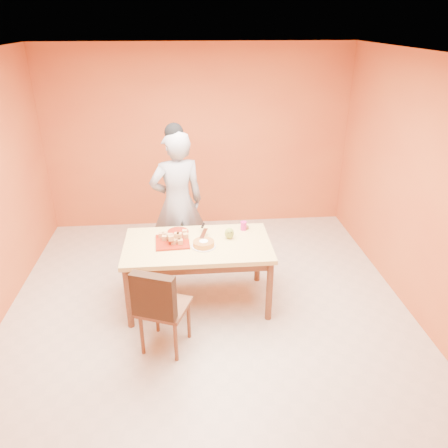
{
  "coord_description": "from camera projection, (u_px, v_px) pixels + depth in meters",
  "views": [
    {
      "loc": [
        -0.18,
        -3.89,
        3.0
      ],
      "look_at": [
        0.19,
        0.3,
        0.99
      ],
      "focal_mm": 35.0,
      "sensor_mm": 36.0,
      "label": 1
    }
  ],
  "objects": [
    {
      "name": "floor",
      "position": [
        209.0,
        317.0,
        4.8
      ],
      "size": [
        5.0,
        5.0,
        0.0
      ],
      "primitive_type": "plane",
      "color": "beige",
      "rests_on": "ground"
    },
    {
      "name": "ceiling",
      "position": [
        204.0,
        56.0,
        3.64
      ],
      "size": [
        5.0,
        5.0,
        0.0
      ],
      "primitive_type": "plane",
      "rotation": [
        3.14,
        0.0,
        0.0
      ],
      "color": "white",
      "rests_on": "wall_back"
    },
    {
      "name": "wall_back",
      "position": [
        198.0,
        139.0,
        6.47
      ],
      "size": [
        4.5,
        0.0,
        4.5
      ],
      "primitive_type": "plane",
      "rotation": [
        1.57,
        0.0,
        0.0
      ],
      "color": "#CB652F",
      "rests_on": "floor"
    },
    {
      "name": "wall_right",
      "position": [
        429.0,
        197.0,
        4.4
      ],
      "size": [
        0.0,
        5.0,
        5.0
      ],
      "primitive_type": "plane",
      "rotation": [
        1.57,
        0.0,
        -1.57
      ],
      "color": "#CB652F",
      "rests_on": "floor"
    },
    {
      "name": "dining_table",
      "position": [
        198.0,
        251.0,
        4.79
      ],
      "size": [
        1.6,
        0.9,
        0.76
      ],
      "color": "#F3D67F",
      "rests_on": "floor"
    },
    {
      "name": "dining_chair",
      "position": [
        164.0,
        306.0,
        4.17
      ],
      "size": [
        0.58,
        0.64,
        0.95
      ],
      "rotation": [
        0.0,
        0.0,
        -0.37
      ],
      "color": "brown",
      "rests_on": "floor"
    },
    {
      "name": "pastry_pile",
      "position": [
        172.0,
        237.0,
        4.74
      ],
      "size": [
        0.33,
        0.33,
        0.11
      ],
      "primitive_type": null,
      "color": "tan",
      "rests_on": "pastry_platter"
    },
    {
      "name": "person",
      "position": [
        177.0,
        203.0,
        5.39
      ],
      "size": [
        0.75,
        0.59,
        1.82
      ],
      "primitive_type": "imported",
      "rotation": [
        0.0,
        0.0,
        3.4
      ],
      "color": "gray",
      "rests_on": "floor"
    },
    {
      "name": "pastry_platter",
      "position": [
        172.0,
        242.0,
        4.77
      ],
      "size": [
        0.38,
        0.38,
        0.02
      ],
      "primitive_type": "cube",
      "rotation": [
        0.0,
        0.0,
        0.06
      ],
      "color": "maroon",
      "rests_on": "dining_table"
    },
    {
      "name": "red_dinner_plate",
      "position": [
        178.0,
        232.0,
        5.0
      ],
      "size": [
        0.28,
        0.28,
        0.01
      ],
      "primitive_type": "cylinder",
      "rotation": [
        0.0,
        0.0,
        0.17
      ],
      "color": "maroon",
      "rests_on": "dining_table"
    },
    {
      "name": "white_cake_plate",
      "position": [
        204.0,
        246.0,
        4.68
      ],
      "size": [
        0.35,
        0.35,
        0.01
      ],
      "primitive_type": "cylinder",
      "rotation": [
        0.0,
        0.0,
        0.41
      ],
      "color": "white",
      "rests_on": "dining_table"
    },
    {
      "name": "sponge_cake",
      "position": [
        204.0,
        244.0,
        4.67
      ],
      "size": [
        0.3,
        0.3,
        0.05
      ],
      "primitive_type": "cylinder",
      "rotation": [
        0.0,
        0.0,
        -0.4
      ],
      "color": "gold",
      "rests_on": "white_cake_plate"
    },
    {
      "name": "cake_server",
      "position": [
        204.0,
        233.0,
        4.82
      ],
      "size": [
        0.11,
        0.25,
        0.01
      ],
      "primitive_type": "cube",
      "rotation": [
        0.0,
        0.0,
        -0.25
      ],
      "color": "silver",
      "rests_on": "sponge_cake"
    },
    {
      "name": "egg_ornament",
      "position": [
        229.0,
        233.0,
        4.83
      ],
      "size": [
        0.13,
        0.12,
        0.13
      ],
      "primitive_type": "ellipsoid",
      "rotation": [
        0.0,
        0.0,
        -0.41
      ],
      "color": "olive",
      "rests_on": "dining_table"
    },
    {
      "name": "magenta_glass",
      "position": [
        244.0,
        226.0,
        5.04
      ],
      "size": [
        0.08,
        0.08,
        0.1
      ],
      "primitive_type": "cylinder",
      "rotation": [
        0.0,
        0.0,
        0.14
      ],
      "color": "#BA1B71",
      "rests_on": "dining_table"
    },
    {
      "name": "checker_tin",
      "position": [
        245.0,
        227.0,
        5.08
      ],
      "size": [
        0.09,
        0.09,
        0.03
      ],
      "primitive_type": "cylinder",
      "rotation": [
        0.0,
        0.0,
        -0.07
      ],
      "color": "#371B0F",
      "rests_on": "dining_table"
    }
  ]
}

